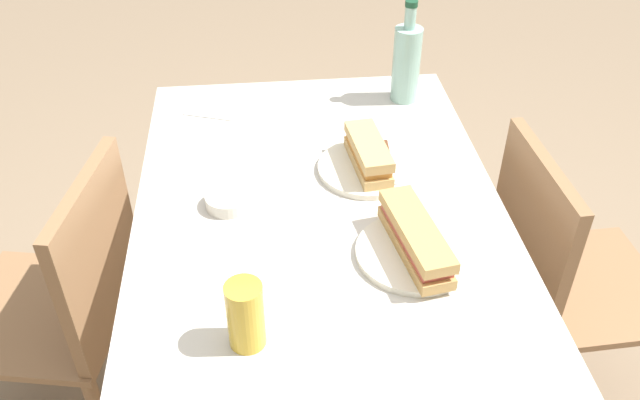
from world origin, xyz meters
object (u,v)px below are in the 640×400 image
chair_near (72,303)px  baguette_sandwich_near (368,154)px  knife_far (436,241)px  beer_glass (246,315)px  plate_far (414,253)px  dining_table (320,246)px  knife_near (389,159)px  baguette_sandwich_far (416,238)px  chair_far (556,277)px  plate_near (368,168)px  water_bottle (406,62)px  olive_bowl (228,200)px

chair_near → baguette_sandwich_near: bearing=97.4°
knife_far → beer_glass: 0.45m
plate_far → knife_far: size_ratio=1.35×
plate_far → baguette_sandwich_near: bearing=-171.4°
dining_table → plate_far: plate_far is taller
chair_near → knife_near: size_ratio=4.75×
baguette_sandwich_far → beer_glass: (0.19, -0.34, 0.02)m
chair_near → beer_glass: size_ratio=6.32×
chair_far → knife_near: bearing=-109.2°
plate_near → baguette_sandwich_far: baguette_sandwich_far is taller
beer_glass → water_bottle: bearing=151.6°
water_bottle → knife_far: bearing=-5.4°
knife_near → olive_bowl: (0.12, -0.38, -0.00)m
baguette_sandwich_near → baguette_sandwich_far: 0.31m
plate_near → dining_table: bearing=-45.0°
chair_near → knife_far: size_ratio=4.84×
beer_glass → chair_near: bearing=-132.2°
baguette_sandwich_near → knife_near: (-0.02, 0.05, -0.03)m
dining_table → knife_far: size_ratio=6.78×
chair_near → knife_near: chair_near is taller
baguette_sandwich_far → knife_far: size_ratio=1.48×
plate_far → olive_bowl: size_ratio=2.33×
baguette_sandwich_far → beer_glass: size_ratio=1.93×
chair_far → olive_bowl: bearing=-92.1°
dining_table → chair_near: bearing=-93.0°
knife_near → beer_glass: (0.51, -0.35, 0.05)m
dining_table → olive_bowl: 0.24m
baguette_sandwich_far → water_bottle: 0.65m
knife_near → chair_far: bearing=70.8°
dining_table → water_bottle: water_bottle is taller
chair_near → knife_far: bearing=77.1°
dining_table → knife_far: (0.16, 0.22, 0.13)m
knife_far → chair_far: bearing=112.1°
beer_glass → knife_near: bearing=145.8°
plate_near → plate_far: (0.31, 0.05, 0.00)m
plate_far → baguette_sandwich_far: (0.00, 0.00, 0.04)m
knife_far → water_bottle: water_bottle is taller
chair_far → knife_near: 0.54m
knife_far → dining_table: bearing=-125.3°
chair_near → baguette_sandwich_far: bearing=74.9°
dining_table → beer_glass: bearing=-24.4°
knife_near → baguette_sandwich_far: bearing=-1.4°
water_bottle → olive_bowl: size_ratio=2.76×
plate_near → olive_bowl: 0.34m
water_bottle → chair_near: bearing=-64.1°
baguette_sandwich_far → water_bottle: water_bottle is taller
dining_table → chair_far: 0.63m
chair_far → plate_far: 0.54m
dining_table → beer_glass: 0.44m
chair_far → water_bottle: size_ratio=3.03×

